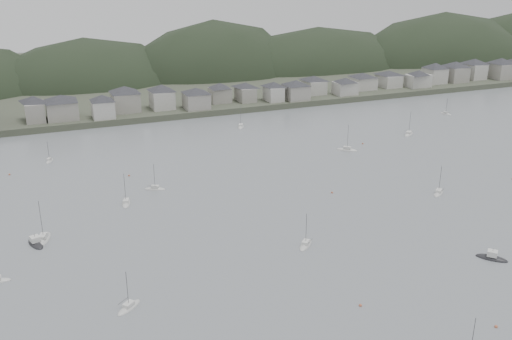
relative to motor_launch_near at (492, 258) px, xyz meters
name	(u,v)px	position (x,y,z in m)	size (l,w,h in m)	color
ground	(387,305)	(-36.21, -7.31, -0.29)	(900.00, 900.00, 0.00)	slate
far_shore_land	(133,74)	(-36.21, 287.69, 1.21)	(900.00, 250.00, 3.00)	#383D2D
forested_ridge	(149,100)	(-31.38, 262.09, -11.58)	(851.55, 103.94, 102.57)	black
waterfront_town	(267,89)	(14.38, 176.03, 8.37)	(451.48, 28.46, 12.92)	gray
moored_fleet	(256,225)	(-47.42, 40.37, -0.11)	(266.79, 174.97, 13.17)	beige
motor_launch_near	(492,258)	(0.00, 0.00, 0.00)	(7.11, 7.69, 3.85)	black
motor_launch_far	(36,243)	(-105.70, 51.79, 0.00)	(5.13, 8.52, 3.91)	black
mooring_buoys	(271,212)	(-39.89, 47.09, -0.14)	(176.86, 134.37, 0.70)	#B05A3A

